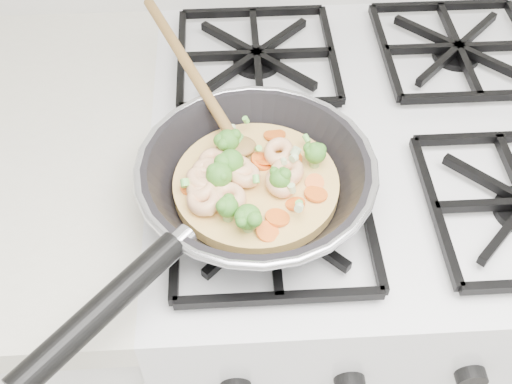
{
  "coord_description": "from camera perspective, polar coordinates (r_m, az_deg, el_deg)",
  "views": [
    {
      "loc": [
        -0.19,
        1.11,
        1.48
      ],
      "look_at": [
        -0.17,
        1.58,
        0.93
      ],
      "focal_mm": 43.49,
      "sensor_mm": 36.0,
      "label": 1
    }
  ],
  "objects": [
    {
      "name": "stove",
      "position": [
        1.19,
        7.79,
        -9.82
      ],
      "size": [
        0.6,
        0.6,
        0.92
      ],
      "color": "silver",
      "rests_on": "ground"
    },
    {
      "name": "skillet",
      "position": [
        0.7,
        -0.54,
        1.09
      ],
      "size": [
        0.37,
        0.55,
        0.09
      ],
      "rotation": [
        0.0,
        0.0,
        0.31
      ],
      "color": "black",
      "rests_on": "stove"
    }
  ]
}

